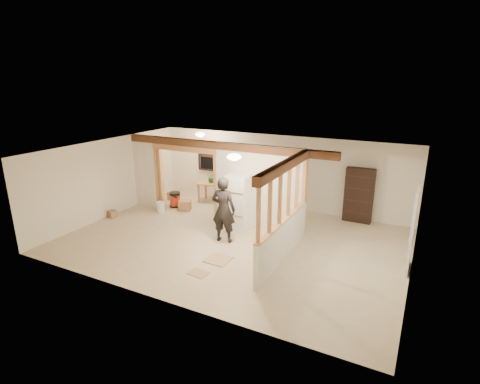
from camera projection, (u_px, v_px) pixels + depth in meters
The scene contains 30 objects.
floor at pixel (233, 240), 10.40m from camera, with size 9.00×6.50×0.01m, color #C6B493.
ceiling at pixel (233, 152), 9.66m from camera, with size 9.00×6.50×0.01m, color white.
wall_back at pixel (278, 172), 12.79m from camera, with size 9.00×0.01×2.50m, color silver.
wall_front at pixel (154, 243), 7.26m from camera, with size 9.00×0.01×2.50m, color silver.
wall_left at pixel (110, 178), 11.99m from camera, with size 0.01×6.50×2.50m, color silver.
wall_right at pixel (417, 227), 8.06m from camera, with size 0.01×6.50×2.50m, color silver.
partition_left_stub at pixel (146, 171), 12.82m from camera, with size 0.90×0.12×2.50m, color white.
partition_center at pixel (259, 187), 10.96m from camera, with size 2.80×0.12×2.50m, color white.
doorway_frame at pixel (186, 181), 12.14m from camera, with size 2.46×0.14×2.20m, color tan.
header_beam_back at pixel (222, 146), 11.15m from camera, with size 7.00×0.18×0.22m, color brown.
header_beam_right at pixel (286, 165), 8.66m from camera, with size 0.18×3.30×0.22m, color brown.
pony_wall at pixel (283, 240), 9.21m from camera, with size 0.12×3.20×1.00m, color white.
stud_partition at pixel (285, 195), 8.87m from camera, with size 0.14×3.20×1.32m, color tan.
window_back at pixel (212, 156), 13.77m from camera, with size 1.12×0.10×1.10m, color black.
french_door at pixel (413, 230), 8.51m from camera, with size 0.12×0.86×2.00m, color white.
ceiling_dome_main at pixel (234, 157), 9.11m from camera, with size 0.36×0.36×0.16m, color #FFEABF.
ceiling_dome_util at pixel (200, 134), 12.72m from camera, with size 0.32×0.32×0.14m, color #FFEABF.
hanging_bulb at pixel (202, 148), 11.99m from camera, with size 0.07×0.07×0.07m, color #FFD88C.
refrigerator at pixel (239, 202), 10.95m from camera, with size 0.68×0.66×1.66m, color white.
woman at pixel (224, 210), 10.09m from camera, with size 0.67×0.44×1.83m, color black.
work_table at pixel (215, 192), 13.48m from camera, with size 1.15×0.57×0.72m, color tan.
potted_plant at pixel (211, 178), 13.34m from camera, with size 0.31×0.27×0.35m, color #265B26.
shop_vac at pixel (175, 199), 13.03m from camera, with size 0.40×0.40×0.53m, color #B62D16.
bookshelf at pixel (359, 195), 11.52m from camera, with size 0.86×0.29×1.71m, color black.
bucket at pixel (161, 207), 12.52m from camera, with size 0.28×0.28×0.35m, color white.
box_util_a at pixel (185, 205), 12.72m from camera, with size 0.40×0.34×0.34m, color #A3724F.
box_util_b at pixel (173, 196), 13.81m from camera, with size 0.30×0.30×0.28m, color #A3724F.
box_front at pixel (113, 214), 12.09m from camera, with size 0.27×0.22×0.22m, color #A3724F.
floor_panel_near at pixel (218, 259), 9.27m from camera, with size 0.58×0.58×0.02m, color tan.
floor_panel_far at pixel (198, 273), 8.64m from camera, with size 0.44×0.35×0.01m, color tan.
Camera 1 is at (4.52, -8.41, 4.33)m, focal length 28.00 mm.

